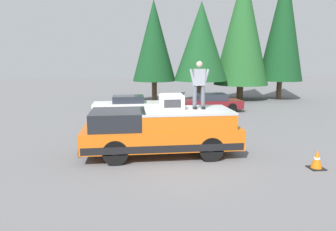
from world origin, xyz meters
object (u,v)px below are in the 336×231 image
person_on_truck_bed (199,84)px  compressor_unit (171,102)px  traffic_cone (317,160)px  pickup_truck (162,131)px  parked_car_maroon (210,102)px  parked_car_white (127,105)px

person_on_truck_bed → compressor_unit: bearing=94.4°
person_on_truck_bed → traffic_cone: person_on_truck_bed is taller
compressor_unit → person_on_truck_bed: person_on_truck_bed is taller
compressor_unit → traffic_cone: size_ratio=1.35×
pickup_truck → parked_car_maroon: bearing=-24.6°
person_on_truck_bed → parked_car_white: bearing=17.4°
parked_car_white → parked_car_maroon: bearing=-84.8°
parked_car_maroon → pickup_truck: bearing=155.4°
parked_car_maroon → traffic_cone: 11.01m
pickup_truck → parked_car_white: bearing=8.6°
pickup_truck → compressor_unit: (0.01, -0.35, 1.05)m
parked_car_maroon → person_on_truck_bed: bearing=162.7°
parked_car_maroon → traffic_cone: bearing=-176.9°
pickup_truck → person_on_truck_bed: 2.16m
person_on_truck_bed → parked_car_white: (8.41, 2.63, -1.97)m
pickup_truck → traffic_cone: pickup_truck is taller
traffic_cone → compressor_unit: bearing=65.2°
parked_car_white → traffic_cone: (-10.50, -5.99, -0.29)m
pickup_truck → parked_car_maroon: pickup_truck is taller
pickup_truck → compressor_unit: 1.11m
person_on_truck_bed → traffic_cone: 4.56m
pickup_truck → traffic_cone: 5.16m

